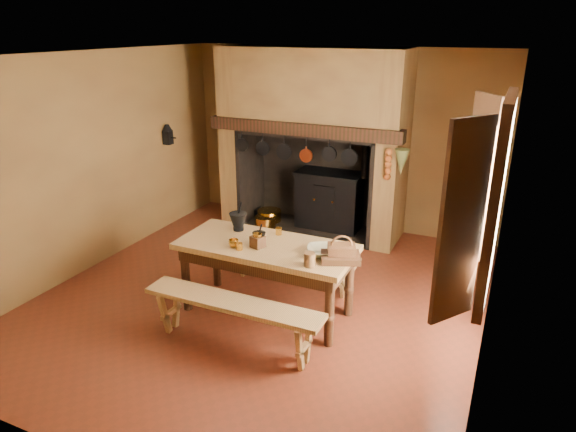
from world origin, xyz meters
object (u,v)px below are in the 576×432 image
at_px(work_table, 266,255).
at_px(wicker_basket, 341,251).
at_px(mixing_bowl, 323,251).
at_px(bench_front, 233,313).
at_px(coffee_grinder, 258,241).
at_px(iron_range, 330,199).

distance_m(work_table, wicker_basket, 0.90).
relative_size(mixing_bowl, wicker_basket, 1.01).
bearing_deg(bench_front, coffee_grinder, 94.11).
xyz_separation_m(iron_range, work_table, (0.24, -2.73, 0.23)).
xyz_separation_m(iron_range, coffee_grinder, (0.20, -2.84, 0.43)).
bearing_deg(mixing_bowl, coffee_grinder, -171.32).
relative_size(iron_range, bench_front, 0.84).
distance_m(iron_range, bench_front, 3.49).
xyz_separation_m(mixing_bowl, wicker_basket, (0.21, -0.02, 0.05)).
bearing_deg(coffee_grinder, work_table, 85.28).
distance_m(mixing_bowl, wicker_basket, 0.21).
height_order(iron_range, work_table, iron_range).
relative_size(bench_front, mixing_bowl, 5.62).
bearing_deg(wicker_basket, work_table, 156.12).
relative_size(work_table, bench_front, 1.03).
height_order(work_table, mixing_bowl, mixing_bowl).
xyz_separation_m(bench_front, wicker_basket, (0.87, 0.73, 0.53)).
bearing_deg(iron_range, bench_front, -85.98).
xyz_separation_m(iron_range, mixing_bowl, (0.91, -2.73, 0.40)).
distance_m(iron_range, work_table, 2.75).
bearing_deg(coffee_grinder, wicker_basket, 23.86).
xyz_separation_m(iron_range, bench_front, (0.24, -3.49, -0.08)).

